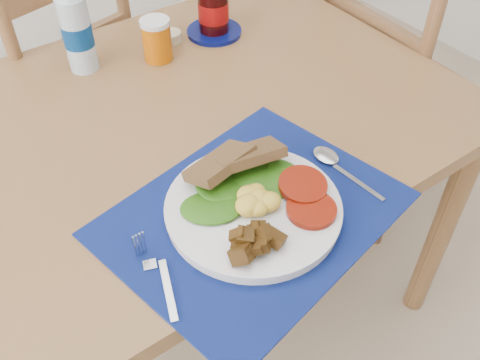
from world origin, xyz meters
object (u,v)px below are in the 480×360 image
(water_bottle, at_px, (76,28))
(juice_glass, at_px, (157,41))
(chair_far, at_px, (63,73))
(jam_on_saucer, at_px, (214,13))
(breakfast_plate, at_px, (252,208))
(chair_end, at_px, (394,60))

(water_bottle, bearing_deg, juice_glass, -21.78)
(chair_far, height_order, jam_on_saucer, chair_far)
(breakfast_plate, relative_size, juice_glass, 3.16)
(chair_end, xyz_separation_m, water_bottle, (-0.85, 0.25, 0.26))
(breakfast_plate, xyz_separation_m, water_bottle, (-0.04, 0.62, 0.08))
(chair_end, height_order, juice_glass, chair_end)
(water_bottle, distance_m, juice_glass, 0.19)
(chair_end, bearing_deg, juice_glass, 78.01)
(juice_glass, relative_size, jam_on_saucer, 0.68)
(chair_far, distance_m, chair_end, 1.00)
(water_bottle, bearing_deg, chair_far, 85.95)
(water_bottle, relative_size, jam_on_saucer, 1.65)
(chair_end, height_order, jam_on_saucer, chair_end)
(chair_far, bearing_deg, juice_glass, 96.27)
(breakfast_plate, bearing_deg, water_bottle, 90.50)
(chair_far, bearing_deg, breakfast_plate, 75.96)
(water_bottle, height_order, jam_on_saucer, water_bottle)
(chair_end, bearing_deg, chair_far, 59.46)
(chair_far, relative_size, water_bottle, 4.71)
(chair_end, bearing_deg, water_bottle, 76.62)
(chair_far, height_order, juice_glass, chair_far)
(water_bottle, bearing_deg, jam_on_saucer, -7.17)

